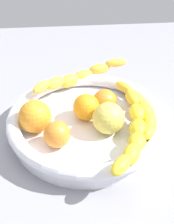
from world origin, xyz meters
The scene contains 10 objects.
kitchen_counter centered at (0.00, 0.00, 1.50)cm, with size 120.00×120.00×3.00cm, color gray.
fruit_bowl centered at (0.00, 0.00, 5.78)cm, with size 33.36×33.36×5.39cm.
banana_draped_left centered at (-11.64, -1.33, 7.67)cm, with size 7.29×21.10×3.85cm.
banana_draped_right centered at (-8.26, 7.54, 8.69)cm, with size 10.32×24.48×5.06cm.
banana_arching_top centered at (0.83, -14.28, 8.55)cm, with size 23.54×13.51×4.84cm.
orange_front centered at (0.38, -1.95, 8.33)cm, with size 5.69×5.69×5.69cm, color orange.
orange_mid_left centered at (6.27, 6.01, 8.10)cm, with size 5.23×5.23×5.23cm, color orange.
orange_mid_right centered at (-4.17, -3.78, 8.20)cm, with size 5.42×5.42×5.42cm, color orange.
orange_rear centered at (10.56, 1.02, 8.84)cm, with size 6.71×6.71×6.71cm, color orange.
apple_yellow centered at (-4.02, 2.75, 8.72)cm, with size 6.47×6.47×6.47cm, color #E1D155.
Camera 1 is at (4.62, 51.41, 47.59)cm, focal length 50.47 mm.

